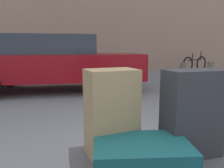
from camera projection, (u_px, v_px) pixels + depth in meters
suitcase_tan_front_right at (112, 113)px, 1.56m from camera, size 0.38×0.29×0.63m
suitcase_teal_rear_left at (142, 158)px, 1.35m from camera, size 0.65×0.50×0.20m
suitcase_charcoal_front_left at (192, 113)px, 1.55m from camera, size 0.41×0.23×0.62m
parked_car at (54, 62)px, 5.58m from camera, size 4.44×2.21×1.42m
bicycle_leaning at (195, 64)px, 10.04m from camera, size 1.67×0.68×0.96m
bollard_kerb_near at (144, 71)px, 7.73m from camera, size 0.24×0.24×0.58m
bollard_kerb_mid at (183, 70)px, 8.12m from camera, size 0.24×0.24×0.58m
bollard_kerb_far at (210, 69)px, 8.42m from camera, size 0.24×0.24×0.58m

